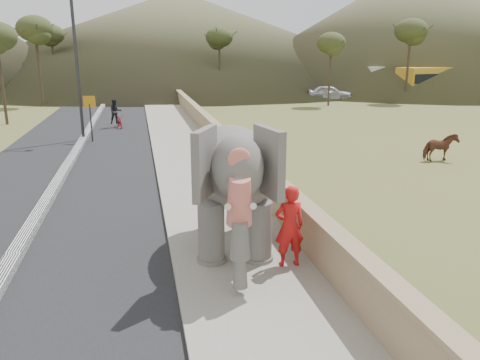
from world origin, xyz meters
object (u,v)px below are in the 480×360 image
lamppost (82,46)px  elephant_and_man (233,184)px  cow (440,148)px  motorcyclist (117,117)px

lamppost → elephant_and_man: lamppost is taller
cow → elephant_and_man: 12.92m
cow → elephant_and_man: size_ratio=0.33×
elephant_and_man → motorcyclist: size_ratio=2.46×
elephant_and_man → motorcyclist: 20.05m
cow → motorcyclist: (-13.96, 12.42, 0.10)m
lamppost → motorcyclist: bearing=71.6°
lamppost → elephant_and_man: (4.71, -15.69, -3.23)m
lamppost → motorcyclist: lamppost is taller
lamppost → cow: (15.31, -8.36, -4.27)m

